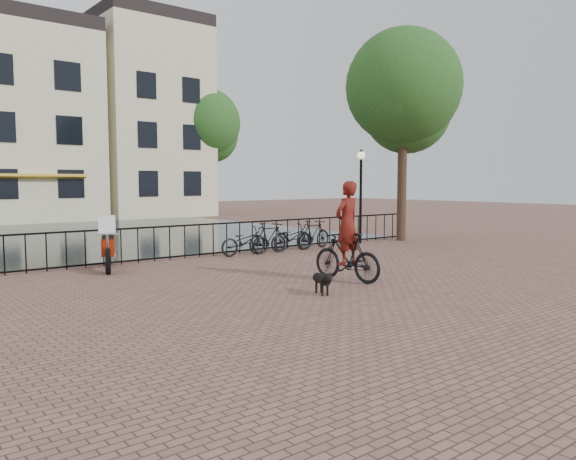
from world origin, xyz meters
TOP-DOWN VIEW (x-y plane):
  - ground at (0.00, 0.00)m, footprint 100.00×100.00m
  - canal_water at (0.00, 17.30)m, footprint 20.00×20.00m
  - railing at (0.00, 8.00)m, footprint 20.00×0.05m
  - canal_house_mid at (0.50, 30.00)m, footprint 8.00×9.50m
  - canal_house_right at (8.50, 30.00)m, footprint 7.00×9.00m
  - tree_near_right at (9.20, 7.30)m, footprint 4.48×4.48m
  - tree_far_right at (12.00, 27.00)m, footprint 4.76×4.76m
  - lamp_post at (7.20, 7.60)m, footprint 0.30×0.30m
  - cyclist at (1.08, 2.15)m, footprint 0.92×2.05m
  - dog at (-0.43, 1.34)m, footprint 0.48×0.78m
  - motorcycle at (-2.62, 7.35)m, footprint 1.26×2.16m
  - parked_bike_0 at (1.80, 7.40)m, footprint 1.74×0.68m
  - parked_bike_1 at (2.75, 7.40)m, footprint 1.69×0.57m
  - parked_bike_2 at (3.70, 7.40)m, footprint 1.74×0.66m
  - parked_bike_3 at (4.65, 7.40)m, footprint 1.71×0.66m

SIDE VIEW (x-z plane):
  - ground at x=0.00m, z-range 0.00..0.00m
  - canal_water at x=0.00m, z-range 0.00..0.00m
  - dog at x=-0.43m, z-range 0.00..0.50m
  - parked_bike_0 at x=1.80m, z-range 0.00..0.90m
  - parked_bike_2 at x=3.70m, z-range 0.00..0.90m
  - parked_bike_1 at x=2.75m, z-range 0.00..1.00m
  - parked_bike_3 at x=4.65m, z-range 0.00..1.00m
  - railing at x=0.00m, z-range -0.01..1.02m
  - motorcycle at x=-2.62m, z-range 0.00..1.52m
  - cyclist at x=1.08m, z-range -0.33..2.40m
  - lamp_post at x=7.20m, z-range 0.65..4.10m
  - canal_house_mid at x=0.50m, z-range 0.00..11.80m
  - tree_near_right at x=9.20m, z-range 1.85..10.09m
  - tree_far_right at x=12.00m, z-range 1.97..10.73m
  - canal_house_right at x=8.50m, z-range 0.00..13.30m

